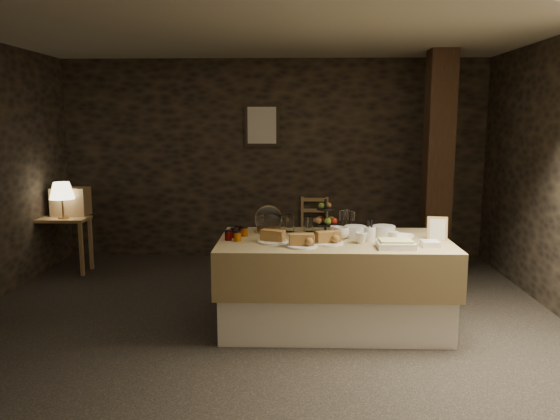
{
  "coord_description": "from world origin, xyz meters",
  "views": [
    {
      "loc": [
        0.29,
        -4.68,
        1.8
      ],
      "look_at": [
        0.15,
        0.2,
        1.01
      ],
      "focal_mm": 35.0,
      "sensor_mm": 36.0,
      "label": 1
    }
  ],
  "objects_px": {
    "buffet_table": "(333,276)",
    "console_table": "(62,229)",
    "timber_column": "(438,165)",
    "wine_rack": "(71,201)",
    "chair": "(314,232)",
    "table_lamp": "(62,191)",
    "fruit_stand": "(326,220)"
  },
  "relations": [
    {
      "from": "chair",
      "to": "fruit_stand",
      "type": "bearing_deg",
      "value": -85.94
    },
    {
      "from": "buffet_table",
      "to": "table_lamp",
      "type": "height_order",
      "value": "table_lamp"
    },
    {
      "from": "table_lamp",
      "to": "wine_rack",
      "type": "distance_m",
      "value": 0.28
    },
    {
      "from": "timber_column",
      "to": "chair",
      "type": "bearing_deg",
      "value": 154.71
    },
    {
      "from": "buffet_table",
      "to": "fruit_stand",
      "type": "xyz_separation_m",
      "value": [
        -0.06,
        0.25,
        0.46
      ]
    },
    {
      "from": "console_table",
      "to": "table_lamp",
      "type": "relative_size",
      "value": 1.55
    },
    {
      "from": "timber_column",
      "to": "console_table",
      "type": "bearing_deg",
      "value": -179.43
    },
    {
      "from": "wine_rack",
      "to": "chair",
      "type": "xyz_separation_m",
      "value": [
        2.98,
        0.53,
        -0.48
      ]
    },
    {
      "from": "buffet_table",
      "to": "table_lamp",
      "type": "bearing_deg",
      "value": 152.37
    },
    {
      "from": "table_lamp",
      "to": "timber_column",
      "type": "xyz_separation_m",
      "value": [
        4.38,
        0.09,
        0.31
      ]
    },
    {
      "from": "table_lamp",
      "to": "chair",
      "type": "relative_size",
      "value": 0.68
    },
    {
      "from": "console_table",
      "to": "table_lamp",
      "type": "xyz_separation_m",
      "value": [
        0.05,
        -0.05,
        0.46
      ]
    },
    {
      "from": "fruit_stand",
      "to": "buffet_table",
      "type": "bearing_deg",
      "value": -76.81
    },
    {
      "from": "table_lamp",
      "to": "timber_column",
      "type": "distance_m",
      "value": 4.4
    },
    {
      "from": "buffet_table",
      "to": "chair",
      "type": "bearing_deg",
      "value": 92.25
    },
    {
      "from": "table_lamp",
      "to": "fruit_stand",
      "type": "height_order",
      "value": "fruit_stand"
    },
    {
      "from": "wine_rack",
      "to": "timber_column",
      "type": "xyz_separation_m",
      "value": [
        4.38,
        -0.14,
        0.46
      ]
    },
    {
      "from": "buffet_table",
      "to": "table_lamp",
      "type": "relative_size",
      "value": 4.62
    },
    {
      "from": "fruit_stand",
      "to": "wine_rack",
      "type": "bearing_deg",
      "value": 152.23
    },
    {
      "from": "console_table",
      "to": "chair",
      "type": "distance_m",
      "value": 3.12
    },
    {
      "from": "wine_rack",
      "to": "timber_column",
      "type": "relative_size",
      "value": 0.16
    },
    {
      "from": "wine_rack",
      "to": "timber_column",
      "type": "bearing_deg",
      "value": -1.78
    },
    {
      "from": "buffet_table",
      "to": "console_table",
      "type": "height_order",
      "value": "buffet_table"
    },
    {
      "from": "buffet_table",
      "to": "console_table",
      "type": "xyz_separation_m",
      "value": [
        -3.13,
        1.66,
        0.08
      ]
    },
    {
      "from": "buffet_table",
      "to": "wine_rack",
      "type": "height_order",
      "value": "wine_rack"
    },
    {
      "from": "wine_rack",
      "to": "chair",
      "type": "relative_size",
      "value": 0.66
    },
    {
      "from": "table_lamp",
      "to": "chair",
      "type": "xyz_separation_m",
      "value": [
        2.98,
        0.76,
        -0.63
      ]
    },
    {
      "from": "console_table",
      "to": "timber_column",
      "type": "height_order",
      "value": "timber_column"
    },
    {
      "from": "buffet_table",
      "to": "wine_rack",
      "type": "relative_size",
      "value": 4.75
    },
    {
      "from": "fruit_stand",
      "to": "chair",
      "type": "bearing_deg",
      "value": 90.93
    },
    {
      "from": "console_table",
      "to": "timber_column",
      "type": "bearing_deg",
      "value": 0.57
    },
    {
      "from": "console_table",
      "to": "chair",
      "type": "bearing_deg",
      "value": 13.09
    }
  ]
}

